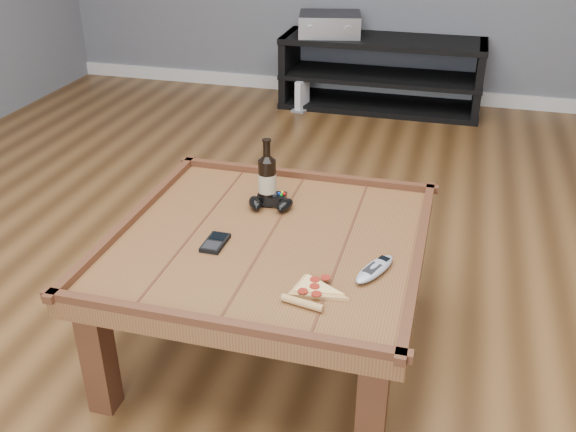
% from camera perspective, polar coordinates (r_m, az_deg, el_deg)
% --- Properties ---
extents(ground, '(6.00, 6.00, 0.00)m').
position_cam_1_polar(ground, '(2.36, -1.58, -11.42)').
color(ground, '#432913').
rests_on(ground, ground).
extents(baseboard, '(5.00, 0.02, 0.10)m').
position_cam_1_polar(baseboard, '(4.97, 8.49, 10.91)').
color(baseboard, silver).
rests_on(baseboard, ground).
extents(coffee_table, '(1.03, 1.03, 0.48)m').
position_cam_1_polar(coffee_table, '(2.13, -1.72, -3.29)').
color(coffee_table, brown).
rests_on(coffee_table, ground).
extents(media_console, '(1.40, 0.45, 0.50)m').
position_cam_1_polar(media_console, '(4.69, 8.26, 12.36)').
color(media_console, black).
rests_on(media_console, ground).
extents(beer_bottle, '(0.06, 0.06, 0.25)m').
position_cam_1_polar(beer_bottle, '(2.27, -1.86, 3.34)').
color(beer_bottle, black).
rests_on(beer_bottle, coffee_table).
extents(game_controller, '(0.18, 0.13, 0.05)m').
position_cam_1_polar(game_controller, '(2.28, -1.54, 1.28)').
color(game_controller, black).
rests_on(game_controller, coffee_table).
extents(pizza_slice, '(0.17, 0.24, 0.02)m').
position_cam_1_polar(pizza_slice, '(1.83, 2.22, -6.67)').
color(pizza_slice, '#AF854C').
rests_on(pizza_slice, coffee_table).
extents(smartphone, '(0.07, 0.12, 0.02)m').
position_cam_1_polar(smartphone, '(2.07, -6.49, -2.36)').
color(smartphone, black).
rests_on(smartphone, coffee_table).
extents(remote_control, '(0.13, 0.20, 0.03)m').
position_cam_1_polar(remote_control, '(1.93, 7.72, -4.69)').
color(remote_control, '#979BA4').
rests_on(remote_control, coffee_table).
extents(av_receiver, '(0.48, 0.43, 0.15)m').
position_cam_1_polar(av_receiver, '(4.67, 3.72, 16.65)').
color(av_receiver, black).
rests_on(av_receiver, media_console).
extents(game_console, '(0.13, 0.19, 0.22)m').
position_cam_1_polar(game_console, '(4.64, 1.27, 10.59)').
color(game_console, slate).
rests_on(game_console, ground).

